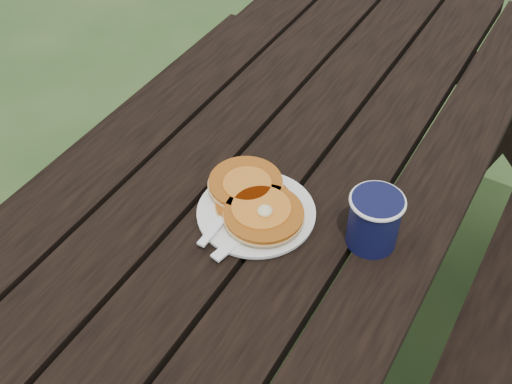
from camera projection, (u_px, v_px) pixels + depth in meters
The scene contains 7 objects.
ground at pixel (270, 356), 1.83m from camera, with size 60.00×60.00×0.00m, color #26411C.
picnic_table at pixel (273, 276), 1.57m from camera, with size 1.36×1.80×0.75m.
plate at pixel (256, 213), 1.19m from camera, with size 0.21×0.21×0.01m, color white.
pancake_stack at pixel (255, 200), 1.18m from camera, with size 0.21×0.20×0.04m.
knife at pixel (250, 230), 1.15m from camera, with size 0.02×0.18×0.01m, color white.
fork at pixel (217, 225), 1.15m from camera, with size 0.03×0.16×0.01m, color white, non-canonical shape.
coffee_cup at pixel (375, 218), 1.10m from camera, with size 0.10×0.10×0.11m.
Camera 1 is at (0.45, -0.85, 1.62)m, focal length 45.00 mm.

